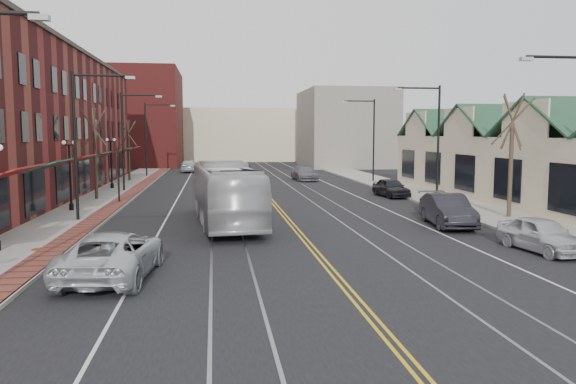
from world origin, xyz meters
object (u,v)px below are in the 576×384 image
object	(u,v)px
parked_suv	(113,255)
parked_car_a	(542,235)
parked_car_b	(448,210)
parked_car_c	(445,205)
transit_bus	(226,194)
parked_car_d	(391,188)

from	to	relation	value
parked_suv	parked_car_a	world-z (taller)	parked_suv
parked_suv	parked_car_b	distance (m)	17.73
parked_car_b	parked_car_c	distance (m)	3.56
transit_bus	parked_suv	world-z (taller)	transit_bus
parked_suv	parked_car_a	distance (m)	16.85
transit_bus	parked_car_c	size ratio (longest dim) A/B	2.54
parked_car_a	parked_car_c	size ratio (longest dim) A/B	0.91
transit_bus	parked_car_d	world-z (taller)	transit_bus
parked_car_a	parked_car_b	distance (m)	6.68
parked_suv	parked_car_c	distance (m)	20.58
parked_suv	parked_car_d	xyz separation A→B (m)	(16.80, 21.97, -0.08)
parked_car_b	parked_car_c	world-z (taller)	parked_car_b
parked_car_b	parked_car_c	xyz separation A→B (m)	(1.28, 3.32, -0.16)
parked_car_d	parked_suv	bearing A→B (deg)	-133.89
parked_car_b	parked_car_d	bearing A→B (deg)	91.39
parked_car_a	parked_car_d	size ratio (longest dim) A/B	1.01
parked_car_c	parked_car_d	world-z (taller)	parked_car_d
parked_car_a	parked_car_c	distance (m)	9.89
transit_bus	parked_car_b	xyz separation A→B (m)	(11.49, -2.20, -0.81)
parked_suv	parked_car_d	bearing A→B (deg)	-121.98
parked_car_d	parked_car_a	bearing A→B (deg)	-96.67
parked_car_d	transit_bus	bearing A→B (deg)	-145.18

